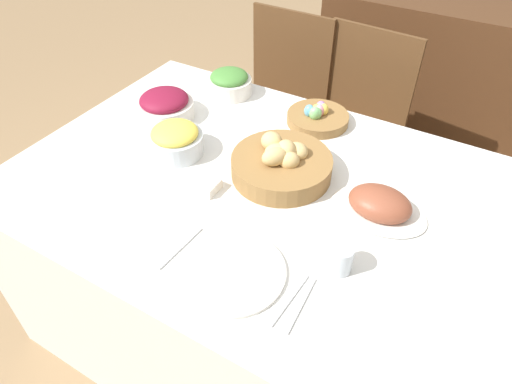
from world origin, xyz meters
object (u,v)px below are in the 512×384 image
green_salad_bowl (229,83)px  fork (180,248)px  beet_salad_bowl (165,105)px  chair_far_center (352,126)px  ham_platter (380,205)px  spoon (301,305)px  pineapple_bowl (176,139)px  butter_dish (201,184)px  dinner_plate (232,272)px  drinking_cup (340,258)px  knife (289,300)px  egg_basket (318,117)px  sideboard (454,84)px  chair_far_left (278,104)px  bread_basket (282,164)px

green_salad_bowl → fork: 0.83m
beet_salad_bowl → fork: beet_salad_bowl is taller
chair_far_center → ham_platter: size_ratio=3.30×
ham_platter → spoon: bearing=-97.3°
pineapple_bowl → butter_dish: size_ratio=1.64×
beet_salad_bowl → dinner_plate: (0.60, -0.49, -0.04)m
beet_salad_bowl → drinking_cup: 0.90m
chair_far_center → pineapple_bowl: chair_far_center is taller
pineapple_bowl → knife: size_ratio=1.06×
chair_far_center → egg_basket: (0.00, -0.45, 0.30)m
green_salad_bowl → beet_salad_bowl: bearing=-113.2°
pineapple_bowl → drinking_cup: 0.68m
ham_platter → green_salad_bowl: green_salad_bowl is taller
green_salad_bowl → knife: green_salad_bowl is taller
dinner_plate → spoon: bearing=0.0°
green_salad_bowl → pineapple_bowl: (0.06, -0.42, 0.00)m
sideboard → pineapple_bowl: size_ratio=8.30×
chair_far_left → beet_salad_bowl: size_ratio=4.39×
ham_platter → knife: (-0.08, -0.40, -0.02)m
bread_basket → spoon: (0.27, -0.41, -0.04)m
chair_far_center → spoon: size_ratio=5.36×
bread_basket → green_salad_bowl: (-0.42, 0.35, 0.00)m
egg_basket → dinner_plate: 0.74m
dinner_plate → drinking_cup: size_ratio=3.48×
ham_platter → beet_salad_bowl: bearing=173.5°
pineapple_bowl → fork: pineapple_bowl is taller
sideboard → dinner_plate: 2.02m
chair_far_center → beet_salad_bowl: (-0.50, -0.70, 0.32)m
butter_dish → pineapple_bowl: bearing=147.9°
chair_far_center → spoon: (0.30, -1.19, 0.27)m
dinner_plate → green_salad_bowl: bearing=123.1°
green_salad_bowl → dinner_plate: bearing=-56.9°
butter_dish → green_salad_bowl: bearing=114.2°
beet_salad_bowl → butter_dish: beet_salad_bowl is taller
egg_basket → drinking_cup: size_ratio=2.84×
bread_basket → drinking_cup: 0.40m
beet_salad_bowl → butter_dish: bearing=-37.4°
chair_far_left → green_salad_bowl: bearing=-88.1°
spoon → egg_basket: bearing=108.5°
sideboard → beet_salad_bowl: bearing=-118.5°
green_salad_bowl → drinking_cup: 0.94m
spoon → drinking_cup: drinking_cup is taller
spoon → bread_basket: bearing=120.0°
chair_far_left → butter_dish: 1.03m
egg_basket → pineapple_bowl: 0.52m
beet_salad_bowl → spoon: bearing=-31.9°
chair_far_center → knife: 1.25m
dinner_plate → fork: bearing=180.0°
chair_far_left → pineapple_bowl: chair_far_left is taller
pineapple_bowl → fork: size_ratio=1.06×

